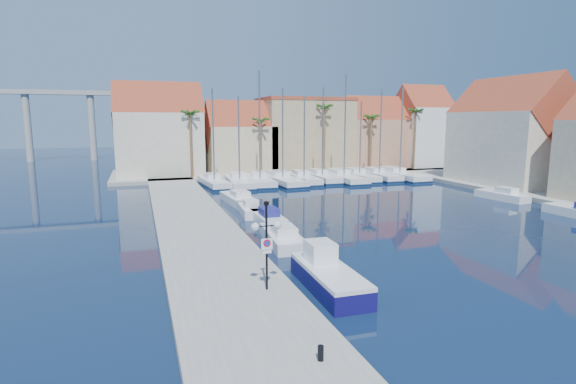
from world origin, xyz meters
name	(u,v)px	position (x,y,z in m)	size (l,w,h in m)	color
ground	(385,272)	(0.00, 0.00, 0.00)	(260.00, 260.00, 0.00)	black
quay_west	(196,226)	(-9.00, 13.50, 0.25)	(6.00, 77.00, 0.50)	gray
shore_north	(287,171)	(10.00, 48.00, 0.25)	(54.00, 16.00, 0.50)	gray
shore_east	(570,196)	(32.00, 15.00, 0.25)	(12.00, 60.00, 0.50)	gray
lamp_post	(266,232)	(-7.44, -1.71, 3.33)	(1.46, 0.41, 4.31)	black
bollard	(321,353)	(-7.47, -8.47, 0.76)	(0.21, 0.21, 0.53)	black
fishing_boat	(328,275)	(-4.12, -1.36, 0.73)	(2.21, 6.30, 2.19)	#140E55
motorboat_west_0	(282,237)	(-3.76, 7.39, 0.51)	(2.52, 6.50, 1.40)	white
motorboat_west_1	(268,217)	(-3.03, 13.74, 0.51)	(2.01, 6.00, 1.40)	white
motorboat_west_2	(250,209)	(-3.61, 17.64, 0.51)	(2.07, 5.39, 1.40)	white
motorboat_west_3	(239,198)	(-3.40, 23.39, 0.51)	(2.71, 7.02, 1.40)	white
motorboat_east_1	(502,195)	(24.01, 16.42, 0.51)	(2.55, 5.96, 1.40)	white
sailboat_0	(213,182)	(-3.99, 35.89, 0.60)	(3.16, 9.37, 12.35)	white
sailboat_1	(239,181)	(-0.70, 35.64, 0.56)	(3.65, 11.01, 11.47)	white
sailboat_2	(259,180)	(2.07, 35.76, 0.61)	(3.41, 10.48, 14.69)	white
sailboat_3	(281,179)	(5.09, 35.80, 0.56)	(3.95, 12.04, 12.59)	white
sailboat_4	(303,178)	(8.24, 35.76, 0.58)	(3.19, 10.03, 11.65)	white
sailboat_5	(321,177)	(11.12, 36.27, 0.60)	(2.67, 9.67, 12.87)	white
sailboat_6	(342,177)	(13.99, 35.44, 0.59)	(3.09, 11.46, 14.59)	white
sailboat_7	(358,176)	(16.71, 35.92, 0.56)	(3.29, 10.31, 11.07)	white
sailboat_8	(377,175)	(19.72, 35.74, 0.59)	(2.68, 10.05, 12.80)	white
sailboat_9	(397,175)	(22.82, 35.41, 0.57)	(3.66, 12.15, 13.12)	white
building_0	(159,134)	(-10.00, 47.00, 6.52)	(12.30, 9.00, 13.50)	beige
building_1	(240,141)	(2.00, 47.00, 5.30)	(10.30, 8.00, 11.00)	tan
building_2	(304,134)	(13.00, 48.00, 6.26)	(14.20, 10.20, 11.50)	#9E8861
building_3	(372,135)	(25.00, 47.00, 5.86)	(10.30, 8.00, 12.00)	tan
building_4	(421,129)	(34.00, 46.00, 6.97)	(8.30, 8.00, 14.00)	white
building_6	(511,136)	(32.00, 24.00, 6.52)	(9.00, 14.30, 13.50)	beige
palm_0	(190,116)	(-6.00, 42.00, 9.08)	(2.60, 2.60, 10.15)	brown
palm_1	(261,122)	(4.00, 42.00, 8.14)	(2.60, 2.60, 9.15)	brown
palm_2	(325,110)	(14.00, 42.00, 10.02)	(2.60, 2.60, 11.15)	brown
palm_3	(372,119)	(22.00, 42.00, 8.61)	(2.60, 2.60, 9.65)	brown
palm_4	(416,113)	(30.00, 42.00, 9.55)	(2.60, 2.60, 10.65)	brown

